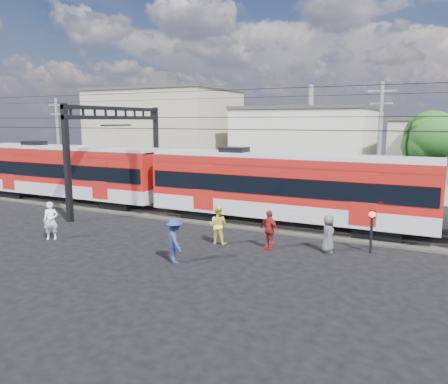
{
  "coord_description": "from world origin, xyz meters",
  "views": [
    {
      "loc": [
        9.75,
        -15.28,
        6.02
      ],
      "look_at": [
        -0.4,
        5.0,
        2.29
      ],
      "focal_mm": 35.0,
      "sensor_mm": 36.0,
      "label": 1
    }
  ],
  "objects_px": {
    "pedestrian_a": "(51,221)",
    "commuter_train": "(289,186)",
    "pedestrian_c": "(175,241)",
    "crossing_signal": "(372,223)"
  },
  "relations": [
    {
      "from": "commuter_train",
      "to": "pedestrian_c",
      "type": "xyz_separation_m",
      "value": [
        -2.34,
        -8.17,
        -1.42
      ]
    },
    {
      "from": "pedestrian_c",
      "to": "crossing_signal",
      "type": "distance_m",
      "value": 8.94
    },
    {
      "from": "commuter_train",
      "to": "pedestrian_a",
      "type": "relative_size",
      "value": 26.0
    },
    {
      "from": "pedestrian_c",
      "to": "crossing_signal",
      "type": "bearing_deg",
      "value": -103.78
    },
    {
      "from": "commuter_train",
      "to": "pedestrian_a",
      "type": "xyz_separation_m",
      "value": [
        -10.08,
        -7.81,
        -1.43
      ]
    },
    {
      "from": "commuter_train",
      "to": "pedestrian_a",
      "type": "bearing_deg",
      "value": -142.2
    },
    {
      "from": "commuter_train",
      "to": "crossing_signal",
      "type": "distance_m",
      "value": 5.84
    },
    {
      "from": "commuter_train",
      "to": "pedestrian_c",
      "type": "relative_size",
      "value": 25.72
    },
    {
      "from": "pedestrian_a",
      "to": "crossing_signal",
      "type": "xyz_separation_m",
      "value": [
        14.99,
        4.84,
        0.42
      ]
    },
    {
      "from": "pedestrian_a",
      "to": "commuter_train",
      "type": "bearing_deg",
      "value": 0.96
    }
  ]
}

